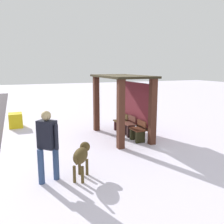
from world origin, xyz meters
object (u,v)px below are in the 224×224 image
at_px(bench_right_inside, 138,133).
at_px(person_walking, 47,141).
at_px(bus_shelter, 126,96).
at_px(dog, 81,155).
at_px(bench_center_inside, 129,128).
at_px(bench_left_inside, 121,124).
at_px(grit_bin, 16,120).

distance_m(bench_right_inside, person_walking, 3.95).
bearing_deg(person_walking, bus_shelter, 129.96).
xyz_separation_m(person_walking, dog, (0.08, 0.75, -0.41)).
distance_m(bus_shelter, person_walking, 4.24).
bearing_deg(bench_right_inside, bench_center_inside, -179.94).
relative_size(bench_left_inside, dog, 0.76).
xyz_separation_m(bus_shelter, bench_left_inside, (-0.73, 0.14, -1.23)).
distance_m(bench_right_inside, grit_bin, 5.51).
distance_m(bench_left_inside, grit_bin, 4.63).
distance_m(bench_left_inside, person_walking, 4.85).
height_order(bus_shelter, person_walking, bus_shelter).
bearing_deg(dog, grit_bin, -166.59).
height_order(bus_shelter, bench_right_inside, bus_shelter).
height_order(bench_left_inside, grit_bin, bench_left_inside).
relative_size(bench_left_inside, bench_right_inside, 0.98).
bearing_deg(bus_shelter, person_walking, -50.04).
relative_size(bench_left_inside, bench_center_inside, 0.93).
bearing_deg(person_walking, dog, 83.86).
distance_m(person_walking, dog, 0.86).
bearing_deg(bench_right_inside, bench_left_inside, 179.99).
height_order(bench_left_inside, dog, dog).
bearing_deg(person_walking, bench_center_inside, 128.80).
bearing_deg(bus_shelter, bench_center_inside, 90.00).
bearing_deg(bus_shelter, bench_left_inside, 169.45).
height_order(bench_left_inside, bench_center_inside, bench_center_inside).
bearing_deg(bench_left_inside, person_walking, -44.39).
distance_m(bench_center_inside, dog, 3.82).
xyz_separation_m(bench_left_inside, bench_right_inside, (1.46, -0.00, 0.01)).
relative_size(bus_shelter, bench_right_inside, 3.86).
relative_size(bench_center_inside, grit_bin, 1.09).
xyz_separation_m(bench_left_inside, grit_bin, (-2.33, -4.00, 0.02)).
xyz_separation_m(bench_center_inside, person_walking, (2.70, -3.36, 0.65)).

